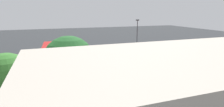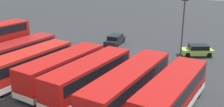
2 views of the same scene
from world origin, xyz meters
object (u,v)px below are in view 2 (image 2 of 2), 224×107
at_px(bus_single_deck_fifth, 29,64).
at_px(car_small_green, 115,40).
at_px(car_hatchback_silver, 197,50).
at_px(bus_single_deck_fourth, 63,68).
at_px(lamp_post_tall, 183,26).
at_px(bus_single_deck_second, 129,85).
at_px(bus_single_deck_sixth, 11,56).
at_px(bus_single_deck_near_end, 173,93).
at_px(bus_single_deck_third, 90,76).

bearing_deg(bus_single_deck_fifth, car_small_green, -95.27).
xyz_separation_m(car_hatchback_silver, car_small_green, (11.81, 0.43, 0.00)).
height_order(bus_single_deck_fourth, bus_single_deck_fifth, same).
xyz_separation_m(bus_single_deck_fourth, lamp_post_tall, (-8.38, -11.38, 2.86)).
bearing_deg(bus_single_deck_second, car_hatchback_silver, -98.24).
bearing_deg(bus_single_deck_fifth, bus_single_deck_sixth, -15.39).
distance_m(bus_single_deck_second, bus_single_deck_sixth, 14.80).
bearing_deg(bus_single_deck_second, bus_single_deck_sixth, -2.78).
height_order(bus_single_deck_near_end, bus_single_deck_fourth, same).
bearing_deg(bus_single_deck_near_end, car_small_green, -49.14).
xyz_separation_m(bus_single_deck_third, bus_single_deck_sixth, (10.81, -0.66, 0.00)).
xyz_separation_m(bus_single_deck_second, bus_single_deck_third, (3.98, -0.05, -0.00)).
height_order(bus_single_deck_second, bus_single_deck_fifth, same).
relative_size(bus_single_deck_near_end, bus_single_deck_sixth, 0.90).
bearing_deg(lamp_post_tall, bus_single_deck_fourth, 53.62).
xyz_separation_m(bus_single_deck_second, bus_single_deck_fifth, (10.98, 0.33, -0.00)).
bearing_deg(bus_single_deck_sixth, bus_single_deck_second, 177.22).
distance_m(bus_single_deck_second, bus_single_deck_third, 3.98).
bearing_deg(bus_single_deck_second, lamp_post_tall, -95.73).
relative_size(bus_single_deck_fourth, car_hatchback_silver, 2.39).
distance_m(bus_single_deck_near_end, bus_single_deck_second, 3.64).
height_order(bus_single_deck_near_end, car_small_green, bus_single_deck_near_end).
relative_size(bus_single_deck_second, bus_single_deck_fifth, 1.17).
xyz_separation_m(bus_single_deck_second, car_hatchback_silver, (-2.28, -15.76, -0.92)).
height_order(bus_single_deck_fifth, lamp_post_tall, lamp_post_tall).
distance_m(bus_single_deck_fourth, lamp_post_tall, 14.42).
distance_m(bus_single_deck_near_end, car_small_green, 20.14).
relative_size(bus_single_deck_second, car_hatchback_silver, 2.81).
relative_size(bus_single_deck_second, bus_single_deck_fourth, 1.18).
bearing_deg(lamp_post_tall, bus_single_deck_sixth, 34.58).
bearing_deg(bus_single_deck_fourth, car_small_green, -81.19).
bearing_deg(lamp_post_tall, bus_single_deck_near_end, 101.96).
bearing_deg(bus_single_deck_second, car_small_green, -58.13).
bearing_deg(bus_single_deck_third, bus_single_deck_near_end, -179.53).
bearing_deg(bus_single_deck_near_end, car_hatchback_silver, -85.06).
xyz_separation_m(bus_single_deck_fifth, lamp_post_tall, (-12.15, -12.05, 2.86)).
distance_m(bus_single_deck_near_end, car_hatchback_silver, 15.73).
relative_size(bus_single_deck_sixth, lamp_post_tall, 1.56).
distance_m(bus_single_deck_second, lamp_post_tall, 12.12).
relative_size(bus_single_deck_third, lamp_post_tall, 1.39).
distance_m(bus_single_deck_second, car_small_green, 18.08).
bearing_deg(lamp_post_tall, car_small_green, -18.65).
bearing_deg(car_hatchback_silver, bus_single_deck_fourth, 58.39).
xyz_separation_m(bus_single_deck_second, lamp_post_tall, (-1.18, -11.72, 2.86)).
height_order(bus_single_deck_third, car_hatchback_silver, bus_single_deck_third).
bearing_deg(bus_single_deck_sixth, bus_single_deck_third, 176.48).
bearing_deg(bus_single_deck_second, bus_single_deck_near_end, -178.16).
xyz_separation_m(bus_single_deck_near_end, lamp_post_tall, (2.46, -11.61, 2.86)).
bearing_deg(bus_single_deck_second, bus_single_deck_fourth, -2.72).
distance_m(bus_single_deck_fifth, bus_single_deck_sixth, 3.95).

